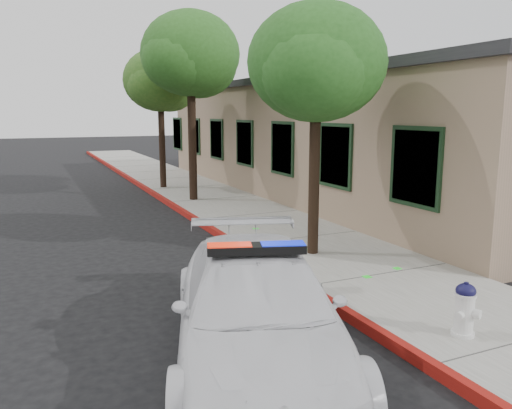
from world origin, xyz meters
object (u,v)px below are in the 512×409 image
at_px(clapboard_building, 341,138).
at_px(street_tree_near, 317,68).
at_px(police_car, 256,309).
at_px(street_tree_far, 161,83).
at_px(fire_hydrant, 465,309).
at_px(street_tree_mid, 190,58).

bearing_deg(clapboard_building, street_tree_near, -127.08).
relative_size(police_car, street_tree_far, 0.98).
xyz_separation_m(fire_hydrant, street_tree_near, (0.25, 4.29, 3.40)).
relative_size(fire_hydrant, street_tree_near, 0.15).
bearing_deg(clapboard_building, street_tree_mid, 177.79).
height_order(street_tree_near, street_tree_far, street_tree_far).
height_order(police_car, street_tree_near, street_tree_near).
bearing_deg(street_tree_far, clapboard_building, -29.74).
xyz_separation_m(street_tree_mid, street_tree_far, (-0.19, 3.18, -0.65)).
bearing_deg(fire_hydrant, street_tree_far, 66.69).
height_order(fire_hydrant, street_tree_near, street_tree_near).
bearing_deg(police_car, street_tree_mid, 94.98).
height_order(street_tree_near, street_tree_mid, street_tree_mid).
relative_size(clapboard_building, street_tree_far, 3.93).
bearing_deg(clapboard_building, police_car, -127.87).
bearing_deg(clapboard_building, fire_hydrant, -116.42).
height_order(clapboard_building, street_tree_mid, street_tree_mid).
bearing_deg(police_car, fire_hydrant, 3.74).
xyz_separation_m(police_car, street_tree_near, (2.94, 3.58, 3.21)).
distance_m(police_car, street_tree_mid, 12.09).
bearing_deg(police_car, street_tree_far, 98.69).
bearing_deg(street_tree_near, police_car, -129.41).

